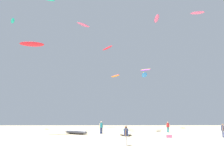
{
  "coord_description": "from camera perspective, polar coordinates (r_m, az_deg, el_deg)",
  "views": [
    {
      "loc": [
        -0.66,
        -15.3,
        2.16
      ],
      "look_at": [
        0.0,
        16.61,
        6.78
      ],
      "focal_mm": 38.23,
      "sensor_mm": 36.0,
      "label": 1
    }
  ],
  "objects": [
    {
      "name": "kite_aloft_4",
      "position": [
        50.98,
        -22.64,
        13.79
      ],
      "size": [
        1.69,
        2.73,
        0.62
      ],
      "color": "#19B29E"
    },
    {
      "name": "kite_aloft_9",
      "position": [
        45.87,
        8.03,
        3.38
      ],
      "size": [
        2.06,
        1.52,
        0.49
      ],
      "color": "purple"
    },
    {
      "name": "person_right",
      "position": [
        34.27,
        -2.59,
        -10.11
      ],
      "size": [
        0.52,
        0.4,
        1.76
      ],
      "rotation": [
        0.0,
        0.0,
        2.08
      ],
      "color": "navy",
      "rests_on": "ground"
    },
    {
      "name": "kite_aloft_5",
      "position": [
        40.21,
        7.78,
        2.15
      ],
      "size": [
        1.78,
        3.46,
        0.78
      ],
      "color": "blue"
    },
    {
      "name": "kite_grounded_mid",
      "position": [
        31.77,
        3.2,
        -11.56
      ],
      "size": [
        1.55,
        5.36,
        0.63
      ],
      "color": "white",
      "rests_on": "ground"
    },
    {
      "name": "kite_aloft_1",
      "position": [
        33.02,
        -18.6,
        9.03
      ],
      "size": [
        3.2,
        1.34,
        0.65
      ],
      "color": "red"
    },
    {
      "name": "cooler_box",
      "position": [
        28.16,
        13.52,
        -12.08
      ],
      "size": [
        0.56,
        0.36,
        0.32
      ],
      "primitive_type": "cube",
      "color": "#E5598C",
      "rests_on": "ground"
    },
    {
      "name": "kite_aloft_0",
      "position": [
        46.89,
        0.78,
        1.94
      ],
      "size": [
        2.18,
        3.0,
        0.48
      ],
      "color": "orange"
    },
    {
      "name": "person_left",
      "position": [
        30.63,
        24.97,
        -9.82
      ],
      "size": [
        0.35,
        0.48,
        1.55
      ],
      "rotation": [
        0.0,
        0.0,
        2.75
      ],
      "color": "navy",
      "rests_on": "ground"
    },
    {
      "name": "kite_aloft_6",
      "position": [
        57.59,
        -6.87,
        13.9
      ],
      "size": [
        3.38,
        3.67,
        0.49
      ],
      "color": "#E5598C"
    },
    {
      "name": "kite_grounded_near",
      "position": [
        33.98,
        -8.62,
        -11.34
      ],
      "size": [
        4.18,
        4.04,
        0.55
      ],
      "color": "#2D2D33",
      "rests_on": "ground"
    },
    {
      "name": "kite_aloft_2",
      "position": [
        40.48,
        -1.09,
        8.61
      ],
      "size": [
        2.23,
        2.97,
        0.67
      ],
      "color": "red"
    },
    {
      "name": "person_midground",
      "position": [
        38.69,
        13.22,
        -9.79
      ],
      "size": [
        0.54,
        0.37,
        1.64
      ],
      "rotation": [
        0.0,
        0.0,
        1.39
      ],
      "color": "teal",
      "rests_on": "ground"
    },
    {
      "name": "ground_plane",
      "position": [
        15.47,
        1.33,
        -16.25
      ],
      "size": [
        120.0,
        120.0,
        0.0
      ],
      "primitive_type": "plane",
      "color": "#C6B28C"
    },
    {
      "name": "kite_aloft_3",
      "position": [
        45.69,
        19.77,
        15.74
      ],
      "size": [
        2.45,
        1.32,
        0.44
      ],
      "color": "#E5598C"
    },
    {
      "name": "kite_aloft_7",
      "position": [
        54.08,
        10.63,
        15.12
      ],
      "size": [
        1.77,
        4.27,
        0.93
      ],
      "color": "#E5598C"
    },
    {
      "name": "person_foreground",
      "position": [
        19.49,
        3.37,
        -11.88
      ],
      "size": [
        0.35,
        0.51,
        1.57
      ],
      "rotation": [
        0.0,
        0.0,
        2.93
      ],
      "color": "silver",
      "rests_on": "ground"
    }
  ]
}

